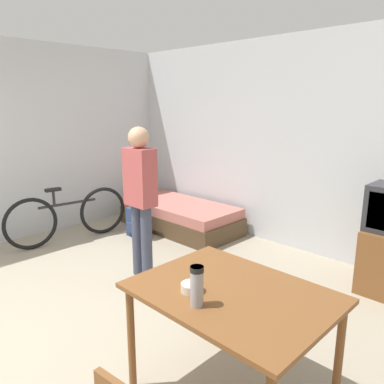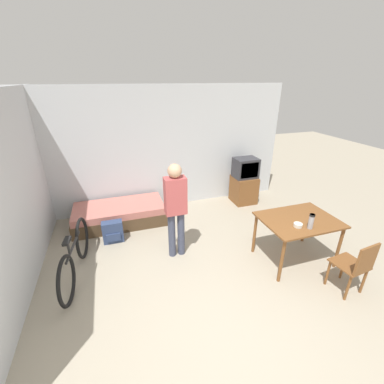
{
  "view_description": "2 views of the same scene",
  "coord_description": "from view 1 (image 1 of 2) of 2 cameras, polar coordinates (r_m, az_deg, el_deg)",
  "views": [
    {
      "loc": [
        2.89,
        -0.68,
        1.87
      ],
      "look_at": [
        0.37,
        1.87,
        1.02
      ],
      "focal_mm": 35.0,
      "sensor_mm": 36.0,
      "label": 1
    },
    {
      "loc": [
        -1.07,
        -1.87,
        2.82
      ],
      "look_at": [
        0.19,
        2.03,
        0.98
      ],
      "focal_mm": 24.0,
      "sensor_mm": 36.0,
      "label": 2
    }
  ],
  "objects": [
    {
      "name": "wall_left",
      "position": [
        5.87,
        -20.48,
        7.46
      ],
      "size": [
        0.06,
        4.59,
        2.7
      ],
      "color": "silver",
      "rests_on": "ground_plane"
    },
    {
      "name": "wall_back",
      "position": [
        5.21,
        10.73,
        7.41
      ],
      "size": [
        5.76,
        0.06,
        2.7
      ],
      "color": "silver",
      "rests_on": "ground_plane"
    },
    {
      "name": "mate_bowl",
      "position": [
        2.31,
        -0.07,
        -14.33
      ],
      "size": [
        0.13,
        0.13,
        0.05
      ],
      "color": "beige",
      "rests_on": "dining_table"
    },
    {
      "name": "person_standing",
      "position": [
        3.99,
        -7.87,
        -0.03
      ],
      "size": [
        0.34,
        0.22,
        1.64
      ],
      "color": "#3D4256",
      "rests_on": "ground_plane"
    },
    {
      "name": "thermos_flask",
      "position": [
        2.12,
        0.74,
        -13.87
      ],
      "size": [
        0.08,
        0.08,
        0.24
      ],
      "color": "#99999E",
      "rests_on": "dining_table"
    },
    {
      "name": "bicycle",
      "position": [
        5.43,
        -18.29,
        -3.51
      ],
      "size": [
        0.27,
        1.69,
        0.78
      ],
      "color": "black",
      "rests_on": "ground_plane"
    },
    {
      "name": "dining_table",
      "position": [
        2.39,
        6.09,
        -16.62
      ],
      "size": [
        1.17,
        0.88,
        0.77
      ],
      "color": "brown",
      "rests_on": "ground_plane"
    },
    {
      "name": "daybed",
      "position": [
        5.7,
        -1.85,
        -3.68
      ],
      "size": [
        1.85,
        0.89,
        0.4
      ],
      "color": "#4C3823",
      "rests_on": "ground_plane"
    },
    {
      "name": "backpack",
      "position": [
        5.4,
        -8.22,
        -4.71
      ],
      "size": [
        0.37,
        0.2,
        0.42
      ],
      "color": "navy",
      "rests_on": "ground_plane"
    }
  ]
}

